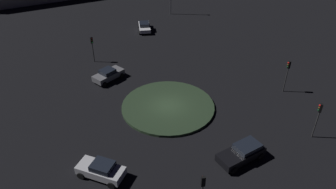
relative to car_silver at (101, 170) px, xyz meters
name	(u,v)px	position (x,y,z in m)	size (l,w,h in m)	color
ground_plane	(168,107)	(-7.80, -8.68, -0.81)	(116.68, 116.68, 0.00)	black
roundabout_island	(168,106)	(-7.80, -8.68, -0.66)	(10.43, 10.43, 0.29)	#263823
car_silver	(101,170)	(0.00, 0.00, 0.00)	(4.37, 3.72, 1.58)	silver
car_grey	(108,75)	(-1.71, -16.27, -0.04)	(4.27, 3.82, 1.51)	slate
car_white	(144,26)	(-8.82, -31.40, -0.06)	(2.36, 4.51, 1.44)	white
car_black	(242,153)	(-12.58, 0.72, 0.00)	(4.88, 3.28, 1.53)	black
traffic_light_north	(202,188)	(-7.16, 5.45, 2.11)	(0.31, 0.36, 4.09)	#2D2D2D
traffic_light_west	(288,70)	(-22.15, -8.85, 2.11)	(0.36, 0.30, 4.10)	#2D2D2D
traffic_light_northwest	(319,114)	(-20.68, -0.62, 2.05)	(0.40, 0.37, 4.00)	#2D2D2D
traffic_light_southeast	(92,44)	(-0.10, -21.70, 1.87)	(0.37, 0.40, 3.74)	#2D2D2D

